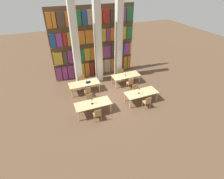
% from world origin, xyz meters
% --- Properties ---
extents(ground_plane, '(40.00, 40.00, 0.00)m').
position_xyz_m(ground_plane, '(0.00, 0.00, 0.00)').
color(ground_plane, brown).
extents(bookshelf_bank, '(6.67, 0.35, 5.50)m').
position_xyz_m(bookshelf_bank, '(0.01, 3.65, 2.59)').
color(bookshelf_bank, brown).
rests_on(bookshelf_bank, ground_plane).
extents(pillar_left, '(0.47, 0.47, 6.00)m').
position_xyz_m(pillar_left, '(-1.65, 2.63, 3.00)').
color(pillar_left, silver).
rests_on(pillar_left, ground_plane).
extents(pillar_center, '(0.47, 0.47, 6.00)m').
position_xyz_m(pillar_center, '(0.00, 2.63, 3.00)').
color(pillar_center, silver).
rests_on(pillar_center, ground_plane).
extents(pillar_right, '(0.47, 0.47, 6.00)m').
position_xyz_m(pillar_right, '(1.65, 2.63, 3.00)').
color(pillar_right, silver).
rests_on(pillar_right, ground_plane).
extents(reading_table_0, '(2.17, 0.92, 0.73)m').
position_xyz_m(reading_table_0, '(-1.68, -1.22, 0.66)').
color(reading_table_0, tan).
rests_on(reading_table_0, ground_plane).
extents(chair_0, '(0.42, 0.40, 0.87)m').
position_xyz_m(chair_0, '(-1.65, -1.97, 0.47)').
color(chair_0, tan).
rests_on(chair_0, ground_plane).
extents(chair_1, '(0.42, 0.40, 0.87)m').
position_xyz_m(chair_1, '(-1.65, -0.48, 0.47)').
color(chair_1, tan).
rests_on(chair_1, ground_plane).
extents(desk_lamp_0, '(0.14, 0.14, 0.41)m').
position_xyz_m(desk_lamp_0, '(-1.73, -1.23, 1.01)').
color(desk_lamp_0, black).
rests_on(desk_lamp_0, reading_table_0).
extents(reading_table_1, '(2.17, 0.92, 0.73)m').
position_xyz_m(reading_table_1, '(1.63, -1.28, 0.66)').
color(reading_table_1, tan).
rests_on(reading_table_1, ground_plane).
extents(chair_2, '(0.42, 0.40, 0.87)m').
position_xyz_m(chair_2, '(1.64, -2.02, 0.47)').
color(chair_2, tan).
rests_on(chair_2, ground_plane).
extents(chair_3, '(0.42, 0.40, 0.87)m').
position_xyz_m(chair_3, '(1.64, -0.53, 0.47)').
color(chair_3, tan).
rests_on(chair_3, ground_plane).
extents(desk_lamp_1, '(0.14, 0.14, 0.42)m').
position_xyz_m(desk_lamp_1, '(1.40, -1.32, 1.01)').
color(desk_lamp_1, black).
rests_on(desk_lamp_1, reading_table_1).
extents(reading_table_2, '(2.17, 0.92, 0.73)m').
position_xyz_m(reading_table_2, '(-1.58, 1.30, 0.66)').
color(reading_table_2, tan).
rests_on(reading_table_2, ground_plane).
extents(chair_4, '(0.42, 0.40, 0.87)m').
position_xyz_m(chair_4, '(-1.53, 0.56, 0.47)').
color(chair_4, tan).
rests_on(chair_4, ground_plane).
extents(chair_5, '(0.42, 0.40, 0.87)m').
position_xyz_m(chair_5, '(-1.53, 2.05, 0.47)').
color(chair_5, tan).
rests_on(chair_5, ground_plane).
extents(desk_lamp_2, '(0.14, 0.14, 0.43)m').
position_xyz_m(desk_lamp_2, '(-1.38, 1.34, 1.02)').
color(desk_lamp_2, black).
rests_on(desk_lamp_2, reading_table_2).
extents(laptop, '(0.32, 0.22, 0.21)m').
position_xyz_m(laptop, '(-1.32, 1.04, 0.77)').
color(laptop, silver).
rests_on(laptop, reading_table_2).
extents(reading_table_3, '(2.17, 0.92, 0.73)m').
position_xyz_m(reading_table_3, '(1.71, 1.24, 0.66)').
color(reading_table_3, tan).
rests_on(reading_table_3, ground_plane).
extents(chair_6, '(0.42, 0.40, 0.87)m').
position_xyz_m(chair_6, '(1.70, 0.49, 0.47)').
color(chair_6, tan).
rests_on(chair_6, ground_plane).
extents(chair_7, '(0.42, 0.40, 0.87)m').
position_xyz_m(chair_7, '(1.70, 1.99, 0.47)').
color(chair_7, tan).
rests_on(chair_7, ground_plane).
extents(desk_lamp_3, '(0.14, 0.14, 0.47)m').
position_xyz_m(desk_lamp_3, '(1.69, 1.24, 1.04)').
color(desk_lamp_3, black).
rests_on(desk_lamp_3, reading_table_3).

